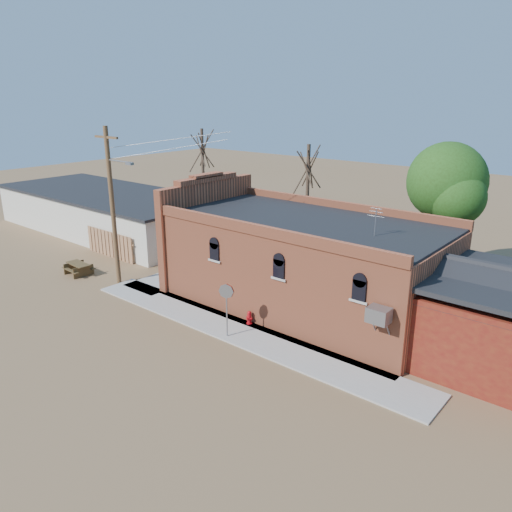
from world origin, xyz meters
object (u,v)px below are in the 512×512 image
Objects in this scene: stop_sign at (227,296)px; picnic_table at (79,267)px; utility_pole at (113,204)px; fire_hydrant at (249,318)px; trash_barrel at (164,276)px; brick_bar at (299,261)px.

picnic_table is (-12.78, 0.31, -1.57)m from stop_sign.
fire_hydrant is (9.54, 0.60, -4.37)m from utility_pole.
trash_barrel is (-7.43, 1.00, 0.11)m from fire_hydrant.
utility_pole reaches higher than picnic_table.
trash_barrel is at bearing 158.76° from stop_sign.
trash_barrel is (-7.48, 2.61, -1.52)m from stop_sign.
fire_hydrant is 0.76× the size of trash_barrel.
picnic_table is (-12.73, -1.30, 0.06)m from fire_hydrant.
utility_pole reaches higher than stop_sign.
stop_sign is (0.04, -1.61, 1.63)m from fire_hydrant.
stop_sign is 8.06m from trash_barrel.
utility_pole is (-9.79, -4.29, 2.43)m from brick_bar.
stop_sign is at bearing -6.01° from utility_pole.
picnic_table is at bearing -156.54° from trash_barrel.
fire_hydrant is at bearing -93.84° from brick_bar.
fire_hydrant reaches higher than picnic_table.
stop_sign reaches higher than trash_barrel.
brick_bar is 10.96m from utility_pole.
brick_bar is 8.34m from trash_barrel.
brick_bar is 9.15× the size of picnic_table.
brick_bar is at bearing 23.69° from utility_pole.
trash_barrel is at bearing -160.68° from brick_bar.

